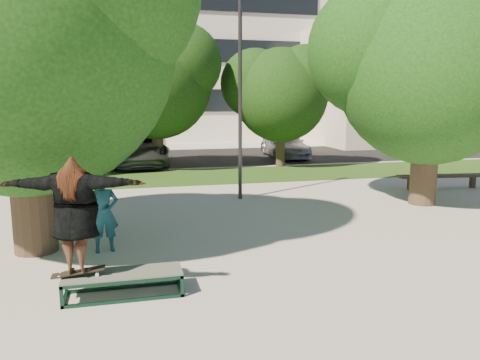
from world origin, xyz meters
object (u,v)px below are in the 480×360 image
object	(u,v)px
tree_right	(427,61)
car_grey	(134,149)
car_silver_a	(8,150)
bystander	(104,213)
lamppost	(240,95)
bench	(442,177)
car_silver_b	(285,145)
car_dark	(149,150)
tree_left	(15,23)
grind_box	(124,284)

from	to	relation	value
tree_right	car_grey	world-z (taller)	tree_right
car_silver_a	bystander	bearing A→B (deg)	-77.68
lamppost	bench	world-z (taller)	lamppost
bench	car_silver_b	distance (m)	10.20
car_silver_a	car_silver_b	bearing A→B (deg)	-1.88
bystander	car_dark	bearing A→B (deg)	74.98
tree_left	car_dark	world-z (taller)	tree_left
tree_left	car_dark	xyz separation A→B (m)	(2.99, 12.83, -3.75)
tree_right	lamppost	world-z (taller)	tree_right
grind_box	lamppost	bearing A→B (deg)	62.22
tree_left	bench	size ratio (longest dim) A/B	2.25
bench	car_silver_b	bearing A→B (deg)	109.16
tree_left	car_grey	size ratio (longest dim) A/B	1.26
bystander	car_grey	xyz separation A→B (m)	(0.85, 12.83, 0.00)
tree_right	bystander	distance (m)	9.68
tree_left	bystander	xyz separation A→B (m)	(1.44, -0.42, -3.64)
car_silver_b	car_silver_a	bearing A→B (deg)	-172.01
lamppost	car_dark	xyz separation A→B (m)	(-2.31, 8.92, -2.48)
bystander	bench	distance (m)	11.83
lamppost	car_silver_a	world-z (taller)	lamppost
bystander	car_dark	xyz separation A→B (m)	(1.55, 13.25, -0.12)
tree_left	lamppost	distance (m)	6.70
car_dark	car_grey	xyz separation A→B (m)	(-0.69, -0.42, 0.12)
tree_right	car_silver_a	xyz separation A→B (m)	(-13.38, 10.62, -3.27)
bystander	lamppost	bearing A→B (deg)	39.94
tree_right	bench	size ratio (longest dim) A/B	2.06
grind_box	tree_left	bearing A→B (deg)	123.21
car_grey	car_silver_b	size ratio (longest dim) A/B	1.25
car_grey	car_silver_b	xyz separation A→B (m)	(7.90, 1.43, -0.13)
tree_right	bystander	size ratio (longest dim) A/B	4.14
tree_right	grind_box	bearing A→B (deg)	-150.68
bench	car_grey	distance (m)	13.26
car_grey	tree_left	bearing A→B (deg)	-106.40
bench	car_grey	world-z (taller)	car_grey
bystander	grind_box	bearing A→B (deg)	-89.65
bystander	car_silver_a	xyz separation A→B (m)	(-4.60, 13.03, 0.04)
grind_box	bench	bearing A→B (deg)	31.89
car_dark	car_silver_b	world-z (taller)	car_dark
car_dark	car_silver_b	size ratio (longest dim) A/B	0.90
lamppost	bystander	xyz separation A→B (m)	(-3.85, -4.33, -2.37)
car_grey	bench	bearing A→B (deg)	-45.91
tree_left	lamppost	size ratio (longest dim) A/B	1.16
tree_left	grind_box	bearing A→B (deg)	-56.79
tree_right	car_silver_a	world-z (taller)	tree_right
tree_left	bystander	world-z (taller)	tree_left
car_dark	tree_left	bearing A→B (deg)	-94.82
tree_right	bystander	xyz separation A→B (m)	(-8.77, -2.41, -3.31)
bench	car_silver_a	size ratio (longest dim) A/B	0.65
lamppost	car_dark	size ratio (longest dim) A/B	1.50
tree_left	bench	distance (m)	13.65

